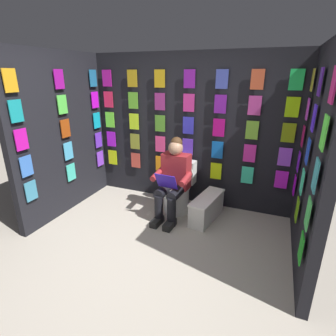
% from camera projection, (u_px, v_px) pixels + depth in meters
% --- Properties ---
extents(ground_plane, '(30.00, 30.00, 0.00)m').
position_uv_depth(ground_plane, '(134.00, 270.00, 2.93)').
color(ground_plane, '#B2A899').
extents(display_wall_back, '(3.34, 0.14, 2.35)m').
position_uv_depth(display_wall_back, '(190.00, 131.00, 4.19)').
color(display_wall_back, black).
rests_on(display_wall_back, ground).
extents(display_wall_left, '(0.14, 1.85, 2.35)m').
position_uv_depth(display_wall_left, '(315.00, 162.00, 2.75)').
color(display_wall_left, black).
rests_on(display_wall_left, ground).
extents(display_wall_right, '(0.14, 1.85, 2.35)m').
position_uv_depth(display_wall_right, '(62.00, 135.00, 3.93)').
color(display_wall_right, black).
rests_on(display_wall_right, ground).
extents(toilet, '(0.41, 0.56, 0.77)m').
position_uv_depth(toilet, '(179.00, 190.00, 4.12)').
color(toilet, white).
rests_on(toilet, ground).
extents(person_reading, '(0.54, 0.70, 1.19)m').
position_uv_depth(person_reading, '(173.00, 179.00, 3.84)').
color(person_reading, maroon).
rests_on(person_reading, ground).
extents(comic_longbox_near, '(0.38, 0.80, 0.36)m').
position_uv_depth(comic_longbox_near, '(207.00, 208.00, 3.89)').
color(comic_longbox_near, white).
rests_on(comic_longbox_near, ground).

